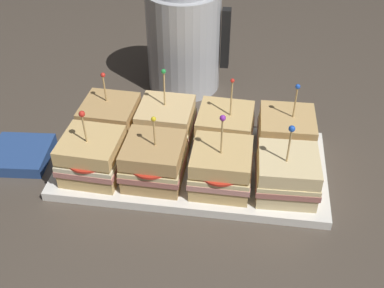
{
  "coord_description": "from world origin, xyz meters",
  "views": [
    {
      "loc": [
        0.1,
        -0.72,
        0.63
      ],
      "look_at": [
        0.0,
        0.0,
        0.06
      ],
      "focal_mm": 45.0,
      "sensor_mm": 36.0,
      "label": 1
    }
  ],
  "objects": [
    {
      "name": "sandwich_back_center_right",
      "position": [
        0.06,
        0.06,
        0.06
      ],
      "size": [
        0.12,
        0.12,
        0.16
      ],
      "color": "tan",
      "rests_on": "serving_platter"
    },
    {
      "name": "serving_platter",
      "position": [
        0.0,
        0.0,
        0.01
      ],
      "size": [
        0.52,
        0.26,
        0.02
      ],
      "color": "white",
      "rests_on": "ground_plane"
    },
    {
      "name": "sandwich_front_center_right",
      "position": [
        0.06,
        -0.06,
        0.06
      ],
      "size": [
        0.11,
        0.12,
        0.16
      ],
      "color": "tan",
      "rests_on": "serving_platter"
    },
    {
      "name": "sandwich_back_far_right",
      "position": [
        0.18,
        0.06,
        0.06
      ],
      "size": [
        0.11,
        0.11,
        0.16
      ],
      "color": "tan",
      "rests_on": "serving_platter"
    },
    {
      "name": "sandwich_front_center_left",
      "position": [
        -0.06,
        -0.06,
        0.06
      ],
      "size": [
        0.11,
        0.12,
        0.14
      ],
      "color": "tan",
      "rests_on": "serving_platter"
    },
    {
      "name": "kettle_steel",
      "position": [
        -0.06,
        0.32,
        0.12
      ],
      "size": [
        0.2,
        0.17,
        0.27
      ],
      "color": "#B7BABF",
      "rests_on": "ground_plane"
    },
    {
      "name": "ground_plane",
      "position": [
        0.0,
        0.0,
        0.0
      ],
      "size": [
        6.0,
        6.0,
        0.0
      ],
      "primitive_type": "plane",
      "color": "#4C4238"
    },
    {
      "name": "sandwich_front_far_right",
      "position": [
        0.18,
        -0.06,
        0.06
      ],
      "size": [
        0.11,
        0.11,
        0.15
      ],
      "color": "beige",
      "rests_on": "serving_platter"
    },
    {
      "name": "sandwich_back_far_left",
      "position": [
        -0.18,
        0.06,
        0.06
      ],
      "size": [
        0.12,
        0.12,
        0.15
      ],
      "color": "tan",
      "rests_on": "serving_platter"
    },
    {
      "name": "napkin_stack",
      "position": [
        -0.35,
        -0.02,
        0.01
      ],
      "size": [
        0.12,
        0.12,
        0.02
      ],
      "color": "navy",
      "rests_on": "ground_plane"
    },
    {
      "name": "sandwich_back_center_left",
      "position": [
        -0.06,
        0.06,
        0.06
      ],
      "size": [
        0.11,
        0.11,
        0.16
      ],
      "color": "#DBB77A",
      "rests_on": "serving_platter"
    },
    {
      "name": "sandwich_front_far_left",
      "position": [
        -0.18,
        -0.06,
        0.06
      ],
      "size": [
        0.12,
        0.12,
        0.15
      ],
      "color": "tan",
      "rests_on": "serving_platter"
    }
  ]
}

